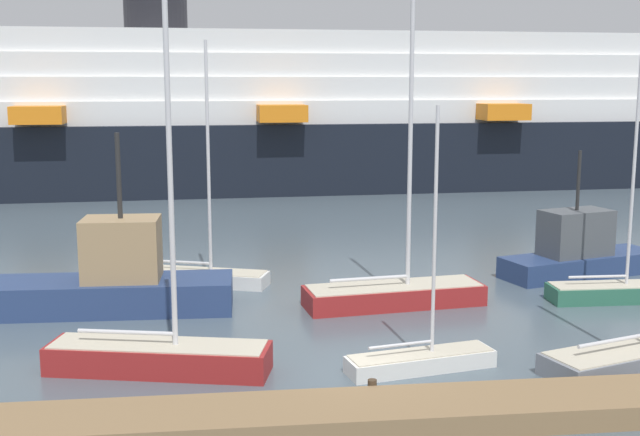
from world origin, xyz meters
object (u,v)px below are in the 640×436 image
(sailboat_1, at_px, (159,352))
(sailboat_4, at_px, (616,289))
(sailboat_0, at_px, (394,290))
(fishing_boat_1, at_px, (115,281))
(cruise_ship, at_px, (371,118))
(sailboat_2, at_px, (201,273))
(sailboat_5, at_px, (421,357))
(fishing_boat_0, at_px, (579,252))
(sailboat_3, at_px, (635,352))

(sailboat_1, xyz_separation_m, sailboat_4, (17.07, 5.75, -0.12))
(sailboat_0, bearing_deg, fishing_boat_1, 169.67)
(sailboat_0, bearing_deg, cruise_ship, 73.56)
(sailboat_2, relative_size, sailboat_5, 1.29)
(sailboat_1, relative_size, sailboat_4, 1.17)
(fishing_boat_0, bearing_deg, sailboat_1, 13.06)
(sailboat_2, xyz_separation_m, sailboat_5, (6.75, -10.98, -0.10))
(sailboat_0, distance_m, sailboat_2, 8.48)
(sailboat_2, bearing_deg, cruise_ship, 86.81)
(fishing_boat_0, bearing_deg, sailboat_4, 68.95)
(sailboat_2, bearing_deg, fishing_boat_1, -111.40)
(sailboat_1, distance_m, cruise_ship, 45.08)
(sailboat_2, xyz_separation_m, fishing_boat_0, (16.46, -0.36, 0.57))
(fishing_boat_1, bearing_deg, fishing_boat_0, 10.94)
(sailboat_1, relative_size, sailboat_2, 1.17)
(sailboat_0, bearing_deg, sailboat_1, -151.23)
(sailboat_0, relative_size, sailboat_3, 1.24)
(sailboat_5, bearing_deg, sailboat_0, 72.55)
(sailboat_0, distance_m, sailboat_1, 10.36)
(sailboat_4, bearing_deg, sailboat_3, -111.76)
(sailboat_2, relative_size, cruise_ship, 0.10)
(cruise_ship, bearing_deg, sailboat_0, -101.90)
(sailboat_4, bearing_deg, sailboat_0, 178.66)
(fishing_boat_0, xyz_separation_m, fishing_boat_1, (-19.51, -3.23, 0.10))
(sailboat_3, relative_size, fishing_boat_0, 1.38)
(sailboat_1, xyz_separation_m, sailboat_2, (0.94, 10.24, -0.11))
(sailboat_3, height_order, sailboat_4, sailboat_3)
(sailboat_0, height_order, cruise_ship, cruise_ship)
(sailboat_5, bearing_deg, sailboat_1, 162.48)
(sailboat_5, height_order, cruise_ship, cruise_ship)
(sailboat_0, xyz_separation_m, sailboat_4, (8.72, -0.38, -0.12))
(sailboat_3, bearing_deg, fishing_boat_1, 135.54)
(sailboat_0, bearing_deg, sailboat_4, -9.96)
(sailboat_0, xyz_separation_m, sailboat_2, (-7.41, 4.11, -0.11))
(sailboat_2, relative_size, sailboat_4, 1.00)
(cruise_ship, bearing_deg, sailboat_4, -88.32)
(sailboat_4, height_order, sailboat_5, sailboat_4)
(sailboat_1, bearing_deg, sailboat_5, 7.50)
(sailboat_1, bearing_deg, sailboat_2, 97.77)
(sailboat_1, height_order, sailboat_2, sailboat_1)
(sailboat_0, relative_size, sailboat_5, 1.71)
(sailboat_5, bearing_deg, sailboat_3, -17.45)
(sailboat_0, distance_m, fishing_boat_1, 10.49)
(sailboat_3, distance_m, fishing_boat_1, 18.07)
(sailboat_2, height_order, sailboat_5, sailboat_2)
(sailboat_1, relative_size, sailboat_5, 1.51)
(sailboat_4, relative_size, sailboat_5, 1.29)
(sailboat_1, xyz_separation_m, sailboat_3, (14.07, -1.35, -0.11))
(sailboat_3, xyz_separation_m, sailboat_5, (-6.38, 0.61, -0.10))
(sailboat_3, height_order, sailboat_5, sailboat_3)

